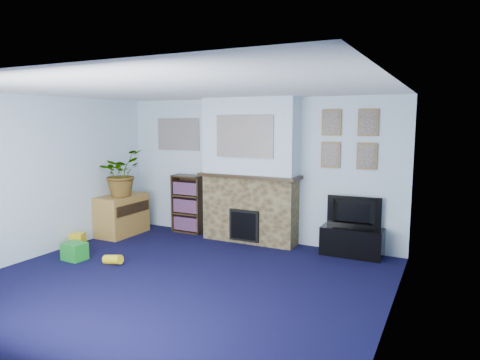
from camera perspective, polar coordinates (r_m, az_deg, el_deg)
The scene contains 26 objects.
floor at distance 5.64m, azimuth -7.87°, elevation -13.19°, with size 5.00×4.50×0.01m, color black.
ceiling at distance 5.28m, azimuth -8.37°, elevation 11.91°, with size 5.00×4.50×0.01m, color white.
wall_back at distance 7.28m, azimuth 2.02°, elevation 1.38°, with size 5.00×0.04×2.40m, color silver.
wall_front at distance 3.74m, azimuth -28.19°, elevation -5.70°, with size 5.00×0.04×2.40m, color silver.
wall_left at distance 7.05m, azimuth -25.07°, elevation 0.44°, with size 0.04×4.50×2.40m, color silver.
wall_right at distance 4.43m, azimuth 19.59°, elevation -3.24°, with size 0.04×4.50×2.40m, color silver.
chimney_breast at distance 7.09m, azimuth 1.33°, elevation 1.08°, with size 1.72×0.50×2.40m.
collage_main at distance 6.86m, azimuth 0.59°, elevation 5.85°, with size 1.00×0.03×0.68m, color gray.
collage_left at distance 7.99m, azimuth -8.22°, elevation 6.05°, with size 0.90×0.03×0.58m, color gray.
portrait_tl at distance 6.77m, azimuth 12.11°, elevation 7.51°, with size 0.30×0.03×0.40m, color brown.
portrait_tr at distance 6.66m, azimuth 16.73°, elevation 7.36°, with size 0.30×0.03×0.40m, color brown.
portrait_bl at distance 6.79m, azimuth 11.99°, elevation 3.30°, with size 0.30×0.03×0.40m, color brown.
portrait_br at distance 6.68m, azimuth 16.56°, elevation 3.07°, with size 0.30×0.03×0.40m, color brown.
tv_stand at distance 6.73m, azimuth 14.70°, elevation -7.88°, with size 0.91×0.38×0.43m, color black.
television at distance 6.64m, azimuth 14.86°, elevation -4.19°, with size 0.80×0.11×0.46m, color black.
bookshelf at distance 7.87m, azimuth -6.87°, elevation -3.33°, with size 0.58×0.28×1.05m.
sideboard at distance 7.96m, azimuth -15.46°, elevation -4.54°, with size 0.51×0.92×0.71m, color #A57A35.
potted_plant at distance 7.77m, azimuth -15.64°, elevation 0.90°, with size 0.73×0.64×0.82m, color #26661E.
mantel_clock at distance 7.07m, azimuth 0.87°, elevation 1.35°, with size 0.11×0.06×0.15m, color gold.
mantel_candle at distance 6.90m, azimuth 3.95°, elevation 1.26°, with size 0.05×0.05×0.17m, color #B2BFC6.
mantel_teddy at distance 7.32m, azimuth -2.95°, elevation 1.53°, with size 0.14×0.14×0.14m, color gray.
mantel_can at distance 6.80m, azimuth 6.12°, elevation 0.97°, with size 0.07×0.07×0.13m, color yellow.
green_crate at distance 6.79m, azimuth -21.19°, elevation -8.75°, with size 0.32×0.25×0.25m, color #198C26.
toy_ball at distance 7.26m, azimuth -21.64°, elevation -8.13°, with size 0.18×0.18×0.18m, color #198C26.
toy_block at distance 7.39m, azimuth -20.82°, elevation -7.64°, with size 0.20×0.20×0.24m, color yellow.
toy_tube at distance 6.43m, azimuth -16.58°, elevation -10.12°, with size 0.13×0.13×0.29m, color yellow.
Camera 1 is at (3.01, -4.33, 2.01)m, focal length 32.00 mm.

